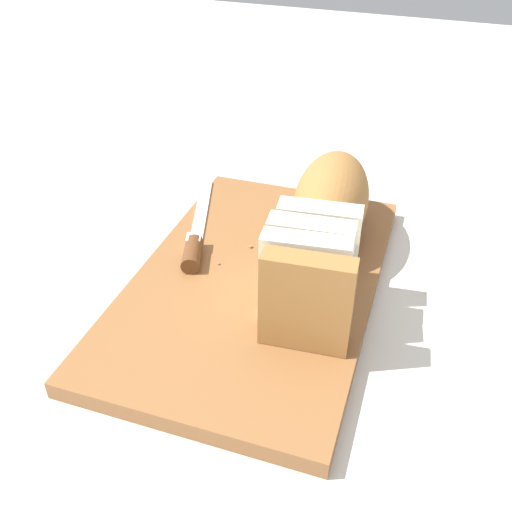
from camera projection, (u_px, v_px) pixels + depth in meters
The scene contains 8 objects.
ground_plane at pixel (256, 290), 0.70m from camera, with size 3.00×3.00×0.00m, color beige.
cutting_board at pixel (256, 283), 0.69m from camera, with size 0.45×0.28×0.02m, color brown.
bread_loaf at pixel (324, 223), 0.68m from camera, with size 0.33×0.13×0.11m.
bread_knife at pixel (194, 243), 0.73m from camera, with size 0.23×0.10×0.02m.
crumb_near_knife at pixel (290, 299), 0.64m from camera, with size 0.01×0.01×0.01m, color #A8753D.
crumb_near_loaf at pixel (303, 257), 0.71m from camera, with size 0.01×0.01×0.01m, color #A8753D.
crumb_stray_left at pixel (219, 264), 0.70m from camera, with size 0.00×0.00×0.00m, color #A8753D.
crumb_stray_right at pixel (251, 246), 0.73m from camera, with size 0.00×0.00×0.00m, color #A8753D.
Camera 1 is at (0.51, 0.19, 0.44)m, focal length 39.61 mm.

